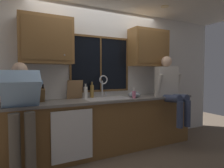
% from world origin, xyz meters
% --- Properties ---
extents(back_wall, '(5.75, 0.12, 2.55)m').
position_xyz_m(back_wall, '(0.00, 0.06, 1.27)').
color(back_wall, silver).
rests_on(back_wall, floor).
extents(ceiling_downlight_right, '(0.14, 0.14, 0.01)m').
position_xyz_m(ceiling_downlight_right, '(1.01, -0.60, 2.54)').
color(ceiling_downlight_right, '#FFEAB2').
extents(window_glass, '(1.10, 0.02, 0.95)m').
position_xyz_m(window_glass, '(0.01, -0.01, 1.52)').
color(window_glass, black).
extents(window_frame_top, '(1.17, 0.02, 0.04)m').
position_xyz_m(window_frame_top, '(0.01, -0.02, 2.02)').
color(window_frame_top, brown).
extents(window_frame_bottom, '(1.17, 0.02, 0.04)m').
position_xyz_m(window_frame_bottom, '(0.01, -0.02, 1.03)').
color(window_frame_bottom, brown).
extents(window_frame_left, '(0.03, 0.02, 0.95)m').
position_xyz_m(window_frame_left, '(-0.55, -0.02, 1.52)').
color(window_frame_left, brown).
extents(window_frame_right, '(0.03, 0.02, 0.95)m').
position_xyz_m(window_frame_right, '(0.58, -0.02, 1.52)').
color(window_frame_right, brown).
extents(window_mullion_center, '(0.02, 0.02, 0.95)m').
position_xyz_m(window_mullion_center, '(0.01, -0.02, 1.52)').
color(window_mullion_center, brown).
extents(lower_cabinet_run, '(3.35, 0.58, 0.88)m').
position_xyz_m(lower_cabinet_run, '(0.00, -0.29, 0.44)').
color(lower_cabinet_run, brown).
rests_on(lower_cabinet_run, floor).
extents(countertop, '(3.41, 0.62, 0.04)m').
position_xyz_m(countertop, '(0.00, -0.31, 0.90)').
color(countertop, slate).
rests_on(countertop, lower_cabinet_run).
extents(dishwasher_front, '(0.60, 0.02, 0.74)m').
position_xyz_m(dishwasher_front, '(-0.69, -0.61, 0.46)').
color(dishwasher_front, white).
extents(upper_cabinet_left, '(0.80, 0.36, 0.72)m').
position_xyz_m(upper_cabinet_left, '(-0.96, -0.17, 1.86)').
color(upper_cabinet_left, olive).
extents(upper_cabinet_right, '(0.80, 0.36, 0.72)m').
position_xyz_m(upper_cabinet_right, '(0.99, -0.17, 1.86)').
color(upper_cabinet_right, olive).
extents(sink, '(0.80, 0.46, 0.21)m').
position_xyz_m(sink, '(0.01, -0.30, 0.82)').
color(sink, '#B7B7BC').
rests_on(sink, lower_cabinet_run).
extents(faucet, '(0.18, 0.09, 0.40)m').
position_xyz_m(faucet, '(0.02, -0.12, 1.17)').
color(faucet, silver).
rests_on(faucet, countertop).
extents(person_standing, '(0.53, 0.71, 1.51)m').
position_xyz_m(person_standing, '(-1.34, -0.59, 0.94)').
color(person_standing, '#595147').
rests_on(person_standing, floor).
extents(person_sitting_on_counter, '(0.54, 0.64, 1.26)m').
position_xyz_m(person_sitting_on_counter, '(1.19, -0.57, 1.10)').
color(person_sitting_on_counter, '#384260').
rests_on(person_sitting_on_counter, countertop).
extents(knife_block, '(0.12, 0.18, 0.32)m').
position_xyz_m(knife_block, '(-1.07, -0.21, 1.03)').
color(knife_block, brown).
rests_on(knife_block, countertop).
extents(cutting_board, '(0.27, 0.09, 0.32)m').
position_xyz_m(cutting_board, '(-0.50, -0.08, 1.08)').
color(cutting_board, '#997047').
rests_on(cutting_board, countertop).
extents(mixing_bowl, '(0.22, 0.22, 0.11)m').
position_xyz_m(mixing_bowl, '(0.52, -0.37, 0.97)').
color(mixing_bowl, '#8C99A8').
rests_on(mixing_bowl, countertop).
extents(soap_dispenser, '(0.06, 0.07, 0.18)m').
position_xyz_m(soap_dispenser, '(0.44, -0.49, 0.99)').
color(soap_dispenser, pink).
rests_on(soap_dispenser, countertop).
extents(bottle_green_glass, '(0.07, 0.07, 0.26)m').
position_xyz_m(bottle_green_glass, '(-0.33, -0.14, 1.03)').
color(bottle_green_glass, silver).
rests_on(bottle_green_glass, countertop).
extents(bottle_tall_clear, '(0.07, 0.07, 0.29)m').
position_xyz_m(bottle_tall_clear, '(-0.19, -0.08, 1.04)').
color(bottle_tall_clear, olive).
rests_on(bottle_tall_clear, countertop).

